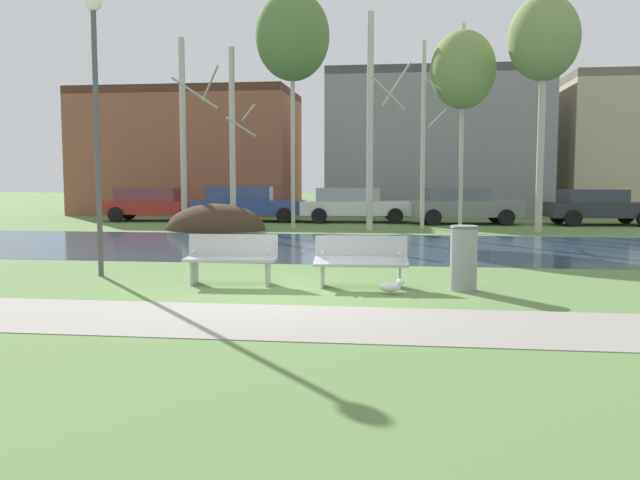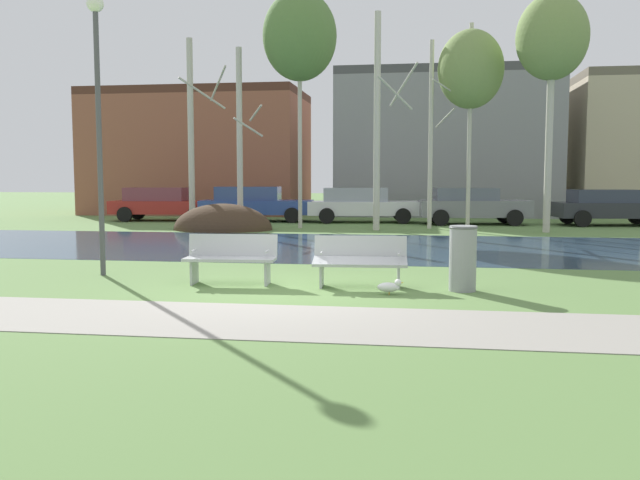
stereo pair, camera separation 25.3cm
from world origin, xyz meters
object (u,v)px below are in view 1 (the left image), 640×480
at_px(parked_suv_fifth_dark, 598,206).
at_px(streetlamp, 96,89).
at_px(bench_left, 231,258).
at_px(parked_hatch_third_white, 354,204).
at_px(seagull, 391,286).
at_px(parked_van_nearest_red, 154,203).
at_px(bench_right, 361,260).
at_px(trash_bin, 464,257).
at_px(parked_wagon_fourth_grey, 463,205).
at_px(parked_sedan_second_blue, 247,203).

bearing_deg(parked_suv_fifth_dark, streetlamp, -130.42).
distance_m(bench_left, parked_hatch_third_white, 16.75).
bearing_deg(seagull, parked_van_nearest_red, 121.84).
relative_size(parked_hatch_third_white, parked_suv_fifth_dark, 1.12).
relative_size(bench_right, streetlamp, 0.31).
distance_m(bench_left, seagull, 2.93).
bearing_deg(trash_bin, streetlamp, 173.19).
bearing_deg(parked_hatch_third_white, seagull, -83.50).
xyz_separation_m(parked_van_nearest_red, parked_suv_fifth_dark, (18.42, -0.16, -0.01)).
bearing_deg(streetlamp, trash_bin, -6.81).
bearing_deg(parked_suv_fifth_dark, parked_wagon_fourth_grey, -178.93).
xyz_separation_m(trash_bin, parked_wagon_fourth_grey, (1.32, 16.35, 0.22)).
xyz_separation_m(bench_left, streetlamp, (-2.74, 0.67, 3.05)).
bearing_deg(parked_hatch_third_white, bench_left, -92.88).
bearing_deg(bench_right, streetlamp, 172.37).
bearing_deg(bench_right, parked_sedan_second_blue, 109.93).
bearing_deg(parked_van_nearest_red, parked_hatch_third_white, 1.65).
height_order(parked_van_nearest_red, parked_wagon_fourth_grey, parked_wagon_fourth_grey).
bearing_deg(parked_van_nearest_red, seagull, -58.16).
height_order(bench_right, trash_bin, trash_bin).
bearing_deg(parked_suv_fifth_dark, parked_sedan_second_blue, 178.41).
bearing_deg(bench_left, parked_van_nearest_red, 115.44).
bearing_deg(parked_van_nearest_red, parked_wagon_fourth_grey, -1.10).
distance_m(trash_bin, parked_sedan_second_blue, 18.56).
distance_m(trash_bin, parked_wagon_fourth_grey, 16.41).
xyz_separation_m(bench_right, trash_bin, (1.72, -0.13, 0.09)).
distance_m(bench_left, bench_right, 2.28).
xyz_separation_m(trash_bin, seagull, (-1.18, -0.56, -0.43)).
bearing_deg(parked_sedan_second_blue, parked_suv_fifth_dark, -1.59).
height_order(parked_wagon_fourth_grey, parked_suv_fifth_dark, parked_wagon_fourth_grey).
relative_size(bench_left, bench_right, 1.00).
bearing_deg(parked_van_nearest_red, trash_bin, -54.52).
height_order(bench_left, parked_suv_fifth_dark, parked_suv_fifth_dark).
height_order(trash_bin, parked_sedan_second_blue, parked_sedan_second_blue).
distance_m(parked_wagon_fourth_grey, parked_suv_fifth_dark, 5.26).
bearing_deg(parked_suv_fifth_dark, parked_hatch_third_white, 177.62).
height_order(parked_van_nearest_red, parked_sedan_second_blue, parked_sedan_second_blue).
distance_m(parked_van_nearest_red, parked_sedan_second_blue, 4.06).
distance_m(bench_right, seagull, 0.94).
bearing_deg(streetlamp, parked_hatch_third_white, 77.41).
relative_size(parked_van_nearest_red, parked_sedan_second_blue, 0.95).
distance_m(streetlamp, parked_suv_fifth_dark, 20.74).
distance_m(bench_right, parked_wagon_fourth_grey, 16.50).
relative_size(trash_bin, parked_wagon_fourth_grey, 0.24).
xyz_separation_m(trash_bin, parked_van_nearest_red, (-11.84, 16.61, 0.20)).
bearing_deg(trash_bin, parked_wagon_fourth_grey, 85.40).
relative_size(bench_left, parked_suv_fifth_dark, 0.38).
relative_size(trash_bin, parked_suv_fifth_dark, 0.25).
bearing_deg(parked_suv_fifth_dark, bench_left, -122.96).
bearing_deg(trash_bin, bench_right, 175.59).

